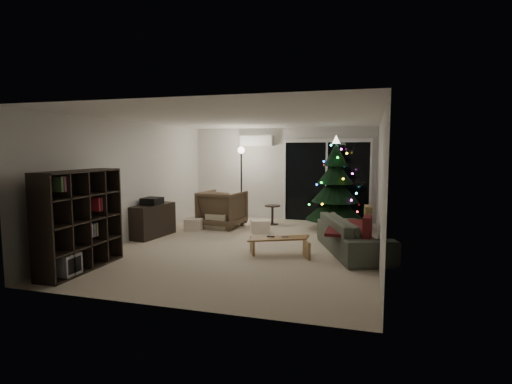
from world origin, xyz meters
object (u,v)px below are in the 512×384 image
at_px(bookshelf, 70,220).
at_px(media_cabinet, 153,221).
at_px(armchair, 222,209).
at_px(christmas_tree, 335,183).
at_px(coffee_table, 279,247).
at_px(sofa, 353,235).

bearing_deg(bookshelf, media_cabinet, 88.04).
bearing_deg(armchair, bookshelf, 81.21).
distance_m(bookshelf, christmas_tree, 5.78).
height_order(armchair, coffee_table, armchair).
xyz_separation_m(bookshelf, media_cabinet, (0.00, 2.48, -0.44)).
bearing_deg(bookshelf, sofa, 26.07).
relative_size(bookshelf, armchair, 1.58).
bearing_deg(media_cabinet, bookshelf, -83.01).
relative_size(bookshelf, sofa, 0.71).
relative_size(coffee_table, christmas_tree, 0.47).
xyz_separation_m(coffee_table, christmas_tree, (0.75, 2.69, 0.95)).
relative_size(media_cabinet, armchair, 1.14).
distance_m(bookshelf, media_cabinet, 2.52).
distance_m(media_cabinet, coffee_table, 3.14).
distance_m(armchair, christmas_tree, 2.81).
xyz_separation_m(sofa, coffee_table, (-1.27, -0.61, -0.16)).
bearing_deg(armchair, sofa, 159.70).
relative_size(bookshelf, coffee_table, 1.49).
xyz_separation_m(media_cabinet, coffee_table, (3.03, -0.81, -0.19)).
height_order(bookshelf, sofa, bookshelf).
relative_size(sofa, christmas_tree, 0.99).
bearing_deg(media_cabinet, sofa, 4.39).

